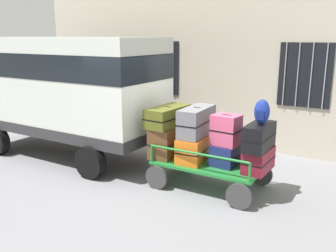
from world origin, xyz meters
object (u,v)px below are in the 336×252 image
Objects in this scene: van at (67,84)px; suitcase_midleft_middle at (197,121)px; suitcase_center_middle at (226,130)px; suitcase_midright_middle at (259,137)px; backpack at (262,112)px; suitcase_left_bottom at (168,140)px; luggage_cart at (209,167)px; suitcase_midright_bottom at (258,160)px; suitcase_center_bottom at (225,155)px; suitcase_midleft_bottom at (196,148)px; suitcase_left_middle at (168,116)px.

suitcase_midleft_middle is (3.54, -0.06, -0.48)m from van.
suitcase_center_middle is 0.68× the size of suitcase_midright_middle.
backpack is at bearing -1.57° from van.
backpack is at bearing -3.21° from suitcase_midleft_middle.
luggage_cart is at bearing -1.21° from suitcase_left_bottom.
van reaches higher than suitcase_midright_bottom.
suitcase_midright_bottom is (0.63, 0.01, 0.01)m from suitcase_center_bottom.
van is 2.28× the size of luggage_cart.
van is at bearing 178.99° from suitcase_center_bottom.
suitcase_midright_middle is at bearing -0.76° from suitcase_left_bottom.
backpack reaches higher than suitcase_center_middle.
suitcase_left_bottom is at bearing -1.47° from van.
suitcase_midleft_middle is 1.26m from suitcase_midright_middle.
luggage_cart is at bearing -176.19° from suitcase_center_bottom.
suitcase_midleft_middle is at bearing 1.29° from suitcase_left_bottom.
suitcase_center_bottom is at bearing 90.00° from suitcase_center_middle.
luggage_cart is 1.21m from suitcase_midright_middle.
suitcase_midleft_bottom reaches higher than suitcase_midright_bottom.
luggage_cart is at bearing 177.75° from backpack.
suitcase_midleft_middle reaches higher than suitcase_center_middle.
suitcase_midright_middle is (0.00, -0.04, 0.44)m from suitcase_midright_bottom.
suitcase_midleft_bottom is at bearing -0.68° from suitcase_left_bottom.
suitcase_left_middle is (-0.00, -0.03, 0.50)m from suitcase_left_bottom.
van is 3.68m from suitcase_midleft_bottom.
suitcase_center_middle reaches higher than suitcase_midright_bottom.
suitcase_left_middle is 1.26× the size of suitcase_midright_middle.
suitcase_center_middle is (0.31, -0.00, 0.79)m from luggage_cart.
suitcase_midleft_middle is 1.38m from suitcase_midright_bottom.
backpack is (1.29, -0.05, 0.86)m from suitcase_midleft_bottom.
suitcase_left_bottom is 1.01× the size of suitcase_midleft_bottom.
backpack is at bearing -1.74° from suitcase_left_bottom.
van is 4.54× the size of suitcase_left_bottom.
suitcase_left_bottom is at bearing -179.56° from suitcase_midright_bottom.
suitcase_left_bottom is at bearing -179.96° from suitcase_center_bottom.
suitcase_left_middle is 1.37× the size of suitcase_midright_bottom.
suitcase_midleft_middle is 1.80× the size of suitcase_center_bottom.
luggage_cart is 2.52× the size of suitcase_midright_middle.
suitcase_left_middle is at bearing -178.64° from suitcase_midright_bottom.
suitcase_midleft_middle is at bearing 4.02° from suitcase_left_middle.
van is at bearing 179.02° from suitcase_midleft_middle.
van is at bearing 178.67° from suitcase_midleft_bottom.
suitcase_midright_bottom is (0.63, 0.04, -0.48)m from suitcase_center_middle.
suitcase_left_middle is at bearing -2.06° from van.
suitcase_center_middle is at bearing 0.44° from suitcase_left_middle.
suitcase_midleft_middle is (0.63, 0.04, -0.04)m from suitcase_left_middle.
luggage_cart is (3.86, -0.09, -1.34)m from van.
backpack is (1.29, -0.07, 0.34)m from suitcase_midleft_middle.
suitcase_midleft_middle is 1.76× the size of suitcase_center_middle.
suitcase_center_middle is (0.63, -0.01, 0.44)m from suitcase_midleft_bottom.
suitcase_left_bottom is 1.92m from suitcase_midright_middle.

